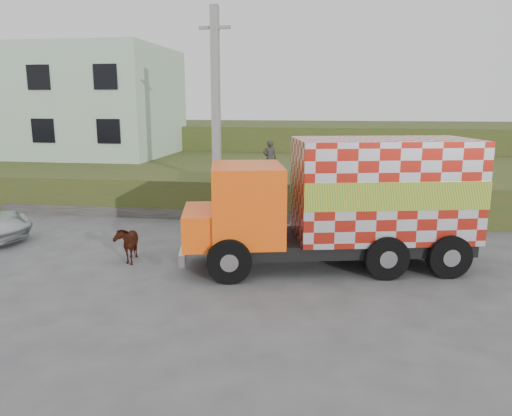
% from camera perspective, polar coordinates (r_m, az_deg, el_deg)
% --- Properties ---
extents(ground, '(120.00, 120.00, 0.00)m').
position_cam_1_polar(ground, '(15.40, -4.77, -5.03)').
color(ground, '#474749').
rests_on(ground, ground).
extents(embankment, '(40.00, 12.00, 1.50)m').
position_cam_1_polar(embankment, '(24.83, 0.74, 3.32)').
color(embankment, '#2F4D19').
rests_on(embankment, ground).
extents(embankment_far, '(40.00, 12.00, 3.00)m').
position_cam_1_polar(embankment_far, '(36.59, 3.53, 7.28)').
color(embankment_far, '#2F4D19').
rests_on(embankment_far, ground).
extents(retaining_strip, '(16.00, 0.50, 0.40)m').
position_cam_1_polar(retaining_strip, '(19.79, -7.49, -0.65)').
color(retaining_strip, '#595651').
rests_on(retaining_strip, ground).
extents(building, '(10.00, 8.00, 6.00)m').
position_cam_1_polar(building, '(30.95, -19.36, 11.35)').
color(building, '#A5C2A6').
rests_on(building, embankment).
extents(utility_pole, '(1.20, 0.30, 8.00)m').
position_cam_1_polar(utility_pole, '(19.44, -4.59, 10.71)').
color(utility_pole, gray).
rests_on(utility_pole, ground).
extents(cargo_truck, '(8.29, 4.26, 3.54)m').
position_cam_1_polar(cargo_truck, '(13.94, 10.04, 0.73)').
color(cargo_truck, black).
rests_on(cargo_truck, ground).
extents(cow, '(0.92, 1.40, 1.09)m').
position_cam_1_polar(cow, '(14.85, -14.53, -3.85)').
color(cow, '#36180D').
rests_on(cow, ground).
extents(pedestrian, '(0.60, 0.45, 1.52)m').
position_cam_1_polar(pedestrian, '(20.23, 1.59, 5.64)').
color(pedestrian, '#312E2C').
rests_on(pedestrian, embankment).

